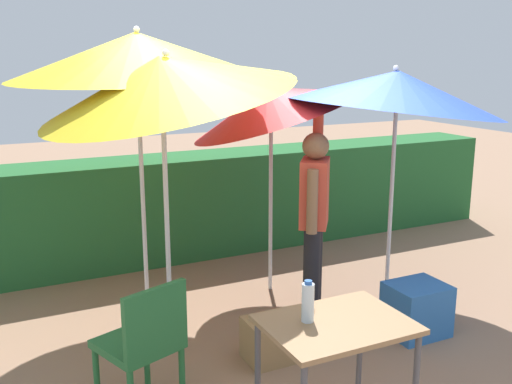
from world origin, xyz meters
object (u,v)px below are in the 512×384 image
umbrella_rainbow (272,103)px  chair_plastic (144,341)px  umbrella_navy (137,55)px  person_vendor (314,212)px  crate_cardboard (275,338)px  umbrella_yellow (164,79)px  bottle_water (308,302)px  umbrella_orange (396,90)px  folding_table (336,338)px  cooler_box (416,309)px

umbrella_rainbow → chair_plastic: 2.52m
umbrella_navy → person_vendor: umbrella_navy is taller
chair_plastic → crate_cardboard: size_ratio=1.99×
umbrella_yellow → bottle_water: 1.84m
umbrella_orange → folding_table: (-1.62, -1.59, -1.24)m
chair_plastic → bottle_water: bearing=-41.9°
folding_table → cooler_box: bearing=32.8°
bottle_water → folding_table: bearing=-29.4°
umbrella_orange → folding_table: umbrella_orange is taller
cooler_box → bottle_water: size_ratio=1.90×
folding_table → person_vendor: bearing=62.8°
umbrella_yellow → folding_table: umbrella_yellow is taller
chair_plastic → cooler_box: size_ratio=1.95×
person_vendor → chair_plastic: bearing=-154.9°
umbrella_rainbow → crate_cardboard: 2.08m
chair_plastic → cooler_box: bearing=3.3°
cooler_box → umbrella_yellow: bearing=162.6°
crate_cardboard → person_vendor: bearing=39.0°
umbrella_yellow → cooler_box: bearing=-17.4°
umbrella_orange → umbrella_yellow: size_ratio=0.90×
person_vendor → umbrella_orange: bearing=3.3°
chair_plastic → person_vendor: bearing=25.1°
person_vendor → umbrella_rainbow: bearing=95.6°
bottle_water → umbrella_orange: bearing=40.6°
umbrella_rainbow → cooler_box: size_ratio=4.87×
person_vendor → bottle_water: (-0.93, -1.46, -0.05)m
chair_plastic → cooler_box: (2.27, 0.13, -0.30)m
crate_cardboard → folding_table: folding_table is taller
umbrella_rainbow → folding_table: 2.57m
umbrella_navy → chair_plastic: bearing=-106.0°
bottle_water → umbrella_yellow: bearing=104.0°
umbrella_yellow → chair_plastic: (-0.41, -0.71, -1.54)m
chair_plastic → bottle_water: size_ratio=3.71×
umbrella_navy → person_vendor: (1.26, -0.68, -1.27)m
umbrella_rainbow → person_vendor: umbrella_rainbow is taller
umbrella_orange → cooler_box: (-0.25, -0.70, -1.71)m
umbrella_navy → crate_cardboard: size_ratio=5.46×
umbrella_rainbow → cooler_box: 2.15m
umbrella_orange → bottle_water: size_ratio=9.16×
chair_plastic → folding_table: size_ratio=1.11×
umbrella_yellow → cooler_box: umbrella_yellow is taller
umbrella_navy → umbrella_rainbow: bearing=-0.9°
person_vendor → cooler_box: bearing=-48.4°
umbrella_navy → crate_cardboard: umbrella_navy is taller
umbrella_navy → folding_table: (0.47, -2.22, -1.53)m
crate_cardboard → umbrella_yellow: bearing=146.0°
bottle_water → crate_cardboard: bearing=72.3°
umbrella_yellow → crate_cardboard: (0.65, -0.44, -1.89)m
person_vendor → umbrella_navy: bearing=151.8°
folding_table → bottle_water: (-0.14, 0.08, 0.21)m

